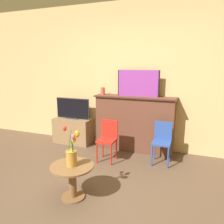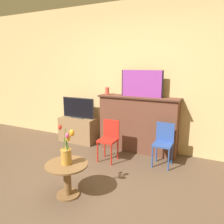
{
  "view_description": "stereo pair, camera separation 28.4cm",
  "coord_description": "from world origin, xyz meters",
  "px_view_note": "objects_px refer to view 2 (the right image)",
  "views": [
    {
      "loc": [
        1.14,
        -1.86,
        1.59
      ],
      "look_at": [
        -0.0,
        1.15,
        0.89
      ],
      "focal_mm": 35.0,
      "sensor_mm": 36.0,
      "label": 1
    },
    {
      "loc": [
        1.4,
        -1.75,
        1.59
      ],
      "look_at": [
        -0.0,
        1.15,
        0.89
      ],
      "focal_mm": 35.0,
      "sensor_mm": 36.0,
      "label": 2
    }
  ],
  "objects_px": {
    "painting": "(142,84)",
    "chair_red": "(109,137)",
    "chair_blue": "(164,141)",
    "vase_tulips": "(67,151)",
    "tv_monitor": "(78,108)"
  },
  "relations": [
    {
      "from": "tv_monitor",
      "to": "vase_tulips",
      "type": "distance_m",
      "value": 1.97
    },
    {
      "from": "painting",
      "to": "chair_red",
      "type": "distance_m",
      "value": 1.1
    },
    {
      "from": "chair_red",
      "to": "chair_blue",
      "type": "bearing_deg",
      "value": 13.5
    },
    {
      "from": "painting",
      "to": "chair_red",
      "type": "xyz_separation_m",
      "value": [
        -0.34,
        -0.6,
        -0.86
      ]
    },
    {
      "from": "painting",
      "to": "vase_tulips",
      "type": "height_order",
      "value": "painting"
    },
    {
      "from": "chair_red",
      "to": "vase_tulips",
      "type": "xyz_separation_m",
      "value": [
        0.01,
        -1.15,
        0.18
      ]
    },
    {
      "from": "chair_red",
      "to": "chair_blue",
      "type": "relative_size",
      "value": 1.0
    },
    {
      "from": "painting",
      "to": "tv_monitor",
      "type": "distance_m",
      "value": 1.44
    },
    {
      "from": "painting",
      "to": "chair_blue",
      "type": "height_order",
      "value": "painting"
    },
    {
      "from": "painting",
      "to": "chair_blue",
      "type": "bearing_deg",
      "value": -36.8
    },
    {
      "from": "tv_monitor",
      "to": "vase_tulips",
      "type": "relative_size",
      "value": 1.53
    },
    {
      "from": "tv_monitor",
      "to": "chair_red",
      "type": "distance_m",
      "value": 1.17
    },
    {
      "from": "painting",
      "to": "chair_blue",
      "type": "distance_m",
      "value": 1.08
    },
    {
      "from": "painting",
      "to": "chair_red",
      "type": "bearing_deg",
      "value": -119.98
    },
    {
      "from": "painting",
      "to": "tv_monitor",
      "type": "bearing_deg",
      "value": -177.65
    }
  ]
}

